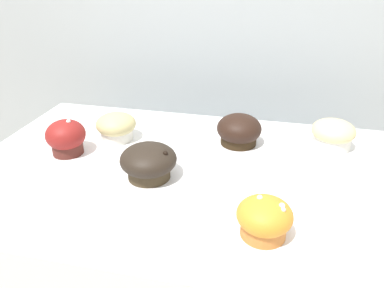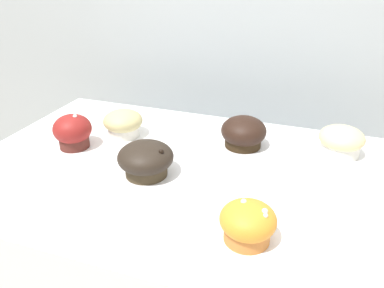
{
  "view_description": "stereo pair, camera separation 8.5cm",
  "coord_description": "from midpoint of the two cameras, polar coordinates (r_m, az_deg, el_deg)",
  "views": [
    {
      "loc": [
        0.17,
        -0.7,
        1.32
      ],
      "look_at": [
        0.0,
        0.04,
        0.94
      ],
      "focal_mm": 35.0,
      "sensor_mm": 36.0,
      "label": 1
    },
    {
      "loc": [
        0.25,
        -0.68,
        1.32
      ],
      "look_at": [
        0.0,
        0.04,
        0.94
      ],
      "focal_mm": 35.0,
      "sensor_mm": 36.0,
      "label": 2
    }
  ],
  "objects": [
    {
      "name": "muffin_back_left",
      "position": [
        0.64,
        7.21,
        -11.29
      ],
      "size": [
        0.1,
        0.1,
        0.07
      ],
      "color": "#CB7835",
      "rests_on": "display_counter"
    },
    {
      "name": "muffin_front_center",
      "position": [
        0.94,
        4.62,
        2.0
      ],
      "size": [
        0.11,
        0.11,
        0.08
      ],
      "color": "black",
      "rests_on": "display_counter"
    },
    {
      "name": "muffin_back_center",
      "position": [
        0.97,
        18.38,
        1.42
      ],
      "size": [
        0.11,
        0.11,
        0.07
      ],
      "color": "silver",
      "rests_on": "display_counter"
    },
    {
      "name": "muffin_back_right",
      "position": [
        0.95,
        -21.1,
        0.89
      ],
      "size": [
        0.09,
        0.09,
        0.09
      ],
      "color": "#52231D",
      "rests_on": "display_counter"
    },
    {
      "name": "muffin_front_left",
      "position": [
        0.99,
        -13.92,
        2.56
      ],
      "size": [
        0.1,
        0.1,
        0.07
      ],
      "color": "silver",
      "rests_on": "display_counter"
    },
    {
      "name": "muffin_front_right",
      "position": [
        0.81,
        -9.67,
        -2.78
      ],
      "size": [
        0.12,
        0.12,
        0.08
      ],
      "color": "#3E3221",
      "rests_on": "display_counter"
    },
    {
      "name": "wall_back",
      "position": [
        1.37,
        3.4,
        8.93
      ],
      "size": [
        3.2,
        0.1,
        1.8
      ],
      "primitive_type": "cube",
      "color": "#A8B2B7",
      "rests_on": "ground"
    }
  ]
}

